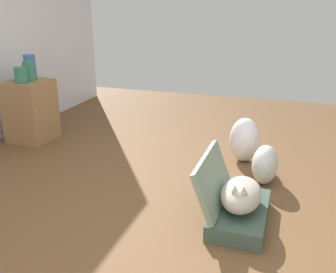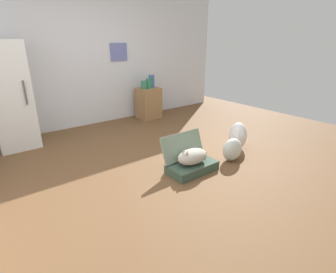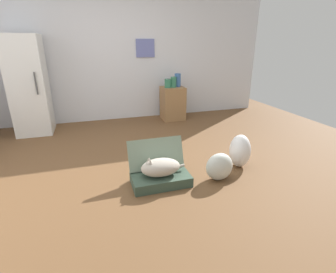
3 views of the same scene
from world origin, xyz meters
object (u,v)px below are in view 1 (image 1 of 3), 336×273
at_px(plastic_bag_white, 265,164).
at_px(vase_tall, 21,75).
at_px(side_table, 31,111).
at_px(vase_round, 29,71).
at_px(vase_short, 30,67).
at_px(cat, 241,195).
at_px(plastic_bag_clear, 244,140).
at_px(suitcase_base, 240,214).

xyz_separation_m(plastic_bag_white, vase_tall, (0.16, 2.50, 0.58)).
distance_m(side_table, vase_round, 0.43).
relative_size(plastic_bag_white, vase_short, 1.27).
height_order(vase_tall, vase_round, vase_round).
bearing_deg(vase_short, cat, -113.33).
distance_m(cat, vase_round, 2.63).
xyz_separation_m(plastic_bag_clear, side_table, (-0.14, 2.30, 0.12)).
height_order(cat, vase_tall, vase_tall).
relative_size(suitcase_base, vase_round, 3.16).
relative_size(plastic_bag_clear, vase_tall, 2.56).
height_order(plastic_bag_clear, vase_round, vase_round).
distance_m(suitcase_base, side_table, 2.62).
height_order(suitcase_base, vase_short, vase_short).
height_order(suitcase_base, vase_tall, vase_tall).
xyz_separation_m(plastic_bag_clear, vase_short, (-0.03, 2.32, 0.58)).
height_order(suitcase_base, plastic_bag_clear, plastic_bag_clear).
bearing_deg(side_table, vase_tall, -165.33).
bearing_deg(suitcase_base, vase_short, 66.77).
bearing_deg(vase_short, plastic_bag_white, -98.43).
bearing_deg(vase_tall, vase_round, -4.69).
bearing_deg(suitcase_base, side_table, 68.78).
bearing_deg(suitcase_base, cat, 175.97).
distance_m(cat, vase_short, 2.73).
height_order(cat, side_table, side_table).
bearing_deg(plastic_bag_clear, vase_short, 90.76).
bearing_deg(plastic_bag_white, plastic_bag_clear, 29.28).
bearing_deg(cat, vase_tall, 70.76).
bearing_deg(vase_round, vase_tall, 175.31).
distance_m(cat, side_table, 2.61).
bearing_deg(side_table, vase_round, -90.00).
height_order(cat, vase_round, vase_round).
height_order(plastic_bag_white, vase_tall, vase_tall).
bearing_deg(plastic_bag_white, vase_tall, 86.39).
relative_size(plastic_bag_clear, vase_round, 2.08).
relative_size(plastic_bag_clear, side_table, 0.65).
xyz_separation_m(plastic_bag_white, side_table, (0.27, 2.53, 0.17)).
bearing_deg(vase_short, side_table, -166.83).
relative_size(plastic_bag_white, side_table, 0.50).
xyz_separation_m(suitcase_base, cat, (-0.00, 0.00, 0.16)).
bearing_deg(vase_tall, plastic_bag_clear, -83.68).
relative_size(suitcase_base, vase_short, 2.51).
height_order(side_table, vase_short, vase_short).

